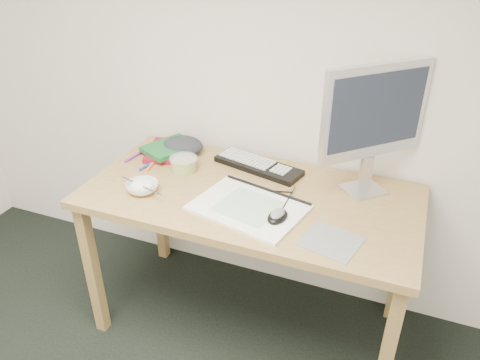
{
  "coord_description": "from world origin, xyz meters",
  "views": [
    {
      "loc": [
        0.68,
        -0.15,
        1.78
      ],
      "look_at": [
        0.07,
        1.39,
        0.83
      ],
      "focal_mm": 35.0,
      "sensor_mm": 36.0,
      "label": 1
    }
  ],
  "objects_px": {
    "sketchpad": "(248,207)",
    "monitor": "(375,115)",
    "rice_bowl": "(142,187)",
    "keyboard": "(258,166)",
    "desk": "(250,209)"
  },
  "relations": [
    {
      "from": "sketchpad",
      "to": "monitor",
      "type": "distance_m",
      "value": 0.61
    },
    {
      "from": "rice_bowl",
      "to": "keyboard",
      "type": "bearing_deg",
      "value": 44.54
    },
    {
      "from": "desk",
      "to": "rice_bowl",
      "type": "xyz_separation_m",
      "value": [
        -0.43,
        -0.16,
        0.1
      ]
    },
    {
      "from": "desk",
      "to": "monitor",
      "type": "relative_size",
      "value": 2.56
    },
    {
      "from": "sketchpad",
      "to": "keyboard",
      "type": "distance_m",
      "value": 0.34
    },
    {
      "from": "desk",
      "to": "rice_bowl",
      "type": "bearing_deg",
      "value": -159.8
    },
    {
      "from": "desk",
      "to": "monitor",
      "type": "height_order",
      "value": "monitor"
    },
    {
      "from": "desk",
      "to": "rice_bowl",
      "type": "height_order",
      "value": "rice_bowl"
    },
    {
      "from": "desk",
      "to": "rice_bowl",
      "type": "distance_m",
      "value": 0.47
    },
    {
      "from": "keyboard",
      "to": "desk",
      "type": "bearing_deg",
      "value": -64.91
    },
    {
      "from": "sketchpad",
      "to": "rice_bowl",
      "type": "bearing_deg",
      "value": -161.91
    },
    {
      "from": "sketchpad",
      "to": "keyboard",
      "type": "bearing_deg",
      "value": 116.01
    },
    {
      "from": "monitor",
      "to": "desk",
      "type": "bearing_deg",
      "value": 159.97
    },
    {
      "from": "sketchpad",
      "to": "monitor",
      "type": "bearing_deg",
      "value": 50.79
    },
    {
      "from": "keyboard",
      "to": "monitor",
      "type": "height_order",
      "value": "monitor"
    }
  ]
}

